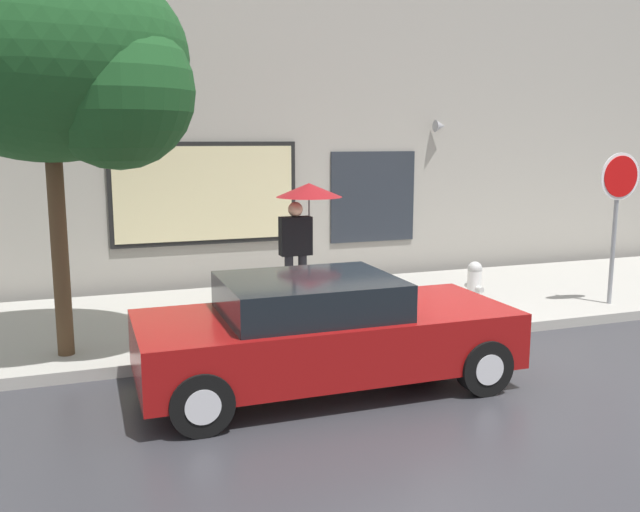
{
  "coord_description": "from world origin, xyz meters",
  "views": [
    {
      "loc": [
        -3.85,
        -7.12,
        2.84
      ],
      "look_at": [
        -0.69,
        1.8,
        1.2
      ],
      "focal_mm": 37.96,
      "sensor_mm": 36.0,
      "label": 1
    }
  ],
  "objects_px": {
    "stop_sign": "(618,198)",
    "street_tree": "(61,64)",
    "fire_hydrant": "(474,286)",
    "parked_car": "(324,332)",
    "pedestrian_with_umbrella": "(305,208)"
  },
  "relations": [
    {
      "from": "street_tree",
      "to": "stop_sign",
      "type": "xyz_separation_m",
      "value": [
        8.3,
        -0.08,
        -1.81
      ]
    },
    {
      "from": "street_tree",
      "to": "stop_sign",
      "type": "height_order",
      "value": "street_tree"
    },
    {
      "from": "pedestrian_with_umbrella",
      "to": "street_tree",
      "type": "xyz_separation_m",
      "value": [
        -3.46,
        -1.38,
        1.95
      ]
    },
    {
      "from": "fire_hydrant",
      "to": "stop_sign",
      "type": "relative_size",
      "value": 0.32
    },
    {
      "from": "parked_car",
      "to": "fire_hydrant",
      "type": "height_order",
      "value": "parked_car"
    },
    {
      "from": "stop_sign",
      "to": "fire_hydrant",
      "type": "bearing_deg",
      "value": 170.46
    },
    {
      "from": "fire_hydrant",
      "to": "parked_car",
      "type": "bearing_deg",
      "value": -148.16
    },
    {
      "from": "parked_car",
      "to": "street_tree",
      "type": "relative_size",
      "value": 0.87
    },
    {
      "from": "stop_sign",
      "to": "street_tree",
      "type": "bearing_deg",
      "value": 179.45
    },
    {
      "from": "parked_car",
      "to": "pedestrian_with_umbrella",
      "type": "bearing_deg",
      "value": 75.57
    },
    {
      "from": "pedestrian_with_umbrella",
      "to": "stop_sign",
      "type": "bearing_deg",
      "value": -16.76
    },
    {
      "from": "pedestrian_with_umbrella",
      "to": "fire_hydrant",
      "type": "bearing_deg",
      "value": -23.18
    },
    {
      "from": "pedestrian_with_umbrella",
      "to": "stop_sign",
      "type": "distance_m",
      "value": 5.06
    },
    {
      "from": "fire_hydrant",
      "to": "pedestrian_with_umbrella",
      "type": "relative_size",
      "value": 0.39
    },
    {
      "from": "parked_car",
      "to": "stop_sign",
      "type": "bearing_deg",
      "value": 16.19
    }
  ]
}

